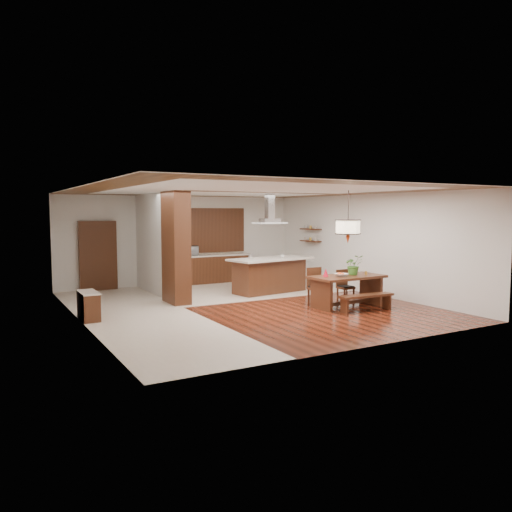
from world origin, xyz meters
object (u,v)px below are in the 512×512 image
hallway_console (89,306)px  pendant_lantern (348,217)px  fruit_bowl (341,275)px  island_cup (282,256)px  dining_table (347,284)px  foliage_plant (354,265)px  range_hood (270,209)px  dining_bench (366,303)px  dining_chair_right (346,286)px  kitchen_island (270,275)px  dining_chair_left (318,287)px  microwave (189,251)px

hallway_console → pendant_lantern: size_ratio=0.67×
fruit_bowl → island_cup: bearing=88.5°
dining_table → fruit_bowl: bearing=-163.7°
foliage_plant → range_hood: (-0.77, 2.82, 1.43)m
dining_bench → fruit_bowl: bearing=114.4°
dining_chair_right → pendant_lantern: 1.97m
island_cup → kitchen_island: bearing=163.5°
dining_bench → island_cup: (-0.20, 3.42, 0.87)m
dining_chair_left → foliage_plant: foliage_plant is taller
dining_bench → dining_chair_left: dining_chair_left is taller
dining_chair_left → fruit_bowl: size_ratio=3.01×
pendant_lantern → island_cup: 2.99m
dining_chair_left → kitchen_island: (-0.05, 2.29, 0.05)m
dining_table → dining_chair_left: (-0.49, 0.56, -0.10)m
foliage_plant → range_hood: 3.25m
dining_chair_left → range_hood: range_hood is taller
foliage_plant → island_cup: foliage_plant is taller
fruit_bowl → island_cup: (0.08, 2.81, 0.25)m
dining_table → island_cup: size_ratio=17.29×
hallway_console → pendant_lantern: 6.44m
dining_chair_right → island_cup: 2.33m
dining_chair_left → microwave: (-1.47, 5.02, 0.63)m
hallway_console → fruit_bowl: bearing=-16.3°
fruit_bowl → island_cup: size_ratio=2.83×
hallway_console → pendant_lantern: bearing=-15.0°
fruit_bowl → dining_table: bearing=16.3°
dining_bench → microwave: size_ratio=2.56×
dining_chair_left → pendant_lantern: bearing=-42.4°
dining_chair_left → dining_chair_right: dining_chair_left is taller
dining_chair_left → island_cup: (0.32, 2.18, 0.60)m
hallway_console → dining_chair_left: bearing=-10.7°
foliage_plant → island_cup: bearing=98.5°
dining_table → dining_bench: (0.02, -0.68, -0.37)m
kitchen_island → range_hood: range_hood is taller
dining_table → fruit_bowl: (-0.25, -0.07, 0.25)m
hallway_console → foliage_plant: (6.17, -1.56, 0.72)m
dining_chair_right → pendant_lantern: bearing=-124.6°
dining_table → foliage_plant: foliage_plant is taller
dining_chair_right → pendant_lantern: (-0.45, -0.59, 1.83)m
range_hood → microwave: range_hood is taller
foliage_plant → fruit_bowl: size_ratio=1.61×
hallway_console → dining_chair_left: size_ratio=0.93×
dining_bench → dining_chair_right: dining_chair_right is taller
dining_chair_left → foliage_plant: size_ratio=1.87×
hallway_console → dining_bench: 6.38m
kitchen_island → dining_chair_right: bearing=-75.0°
microwave → range_hood: bearing=-46.7°
dining_table → range_hood: 3.46m
dining_bench → range_hood: 4.23m
dining_bench → microwave: 6.62m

